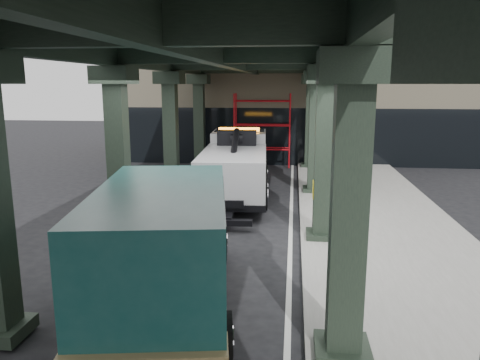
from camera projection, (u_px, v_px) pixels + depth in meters
The scene contains 8 objects.
ground at pixel (223, 264), 11.94m from camera, with size 90.00×90.00×0.00m, color black.
sidewalk at pixel (389, 242), 13.36m from camera, with size 5.00×40.00×0.15m, color gray.
lane_stripe at pixel (290, 240), 13.69m from camera, with size 0.12×38.00×0.01m, color silver.
viaduct at pixel (218, 48), 12.83m from camera, with size 7.40×32.00×6.40m.
building at pixel (299, 92), 30.37m from camera, with size 22.00×10.00×8.00m, color #C6B793.
scaffolding at pixel (262, 128), 25.76m from camera, with size 3.08×0.88×4.00m.
tow_truck at pixel (237, 163), 19.04m from camera, with size 2.88×8.53×2.76m.
towed_van at pixel (165, 244), 9.24m from camera, with size 3.44×6.71×2.60m.
Camera 1 is at (1.73, -11.14, 4.50)m, focal length 35.00 mm.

